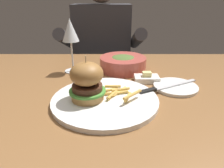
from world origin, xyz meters
The scene contains 10 objects.
dining_table centered at (0.00, 0.00, 0.65)m, with size 1.33×0.78×0.74m.
main_plate centered at (0.03, -0.14, 0.75)m, with size 0.31×0.31×0.01m, color white.
burger_sandwich centered at (-0.02, -0.14, 0.81)m, with size 0.10×0.10×0.13m.
fries_pile centered at (0.06, -0.12, 0.76)m, with size 0.14×0.11×0.02m.
wine_glass centered at (-0.11, 0.12, 0.90)m, with size 0.07×0.07×0.21m.
bread_plate centered at (0.26, -0.04, 0.74)m, with size 0.15×0.15×0.01m, color white.
table_knife centered at (0.21, -0.07, 0.75)m, with size 0.21×0.12×0.01m.
butter_dish centered at (0.17, 0.02, 0.75)m, with size 0.09×0.06×0.04m.
soup_bowl centered at (0.09, 0.14, 0.77)m, with size 0.19×0.19×0.06m.
diner_person centered at (-0.02, 0.67, 0.56)m, with size 0.51×0.36×1.18m.
Camera 1 is at (0.05, -0.65, 1.02)m, focal length 32.00 mm.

